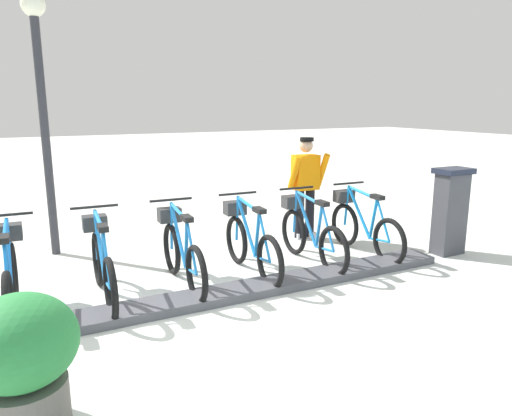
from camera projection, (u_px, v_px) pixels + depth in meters
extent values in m
plane|color=beige|center=(177.00, 308.00, 5.25)|extent=(60.00, 60.00, 0.00)
cube|color=#47474C|center=(177.00, 303.00, 5.24)|extent=(0.44, 7.31, 0.10)
cube|color=#38383D|center=(450.00, 214.00, 7.01)|extent=(0.28, 0.44, 1.20)
cube|color=#194C8C|center=(444.00, 189.00, 7.07)|extent=(0.03, 0.30, 0.40)
cube|color=black|center=(454.00, 171.00, 6.88)|extent=(0.36, 0.52, 0.08)
torus|color=black|center=(389.00, 242.00, 6.54)|extent=(0.67, 0.10, 0.67)
torus|color=black|center=(345.00, 225.00, 7.47)|extent=(0.67, 0.10, 0.67)
cylinder|color=#1477BE|center=(359.00, 212.00, 7.10)|extent=(0.60, 0.07, 0.70)
cylinder|color=#1477BE|center=(373.00, 219.00, 6.81)|extent=(0.16, 0.05, 0.61)
cylinder|color=#1477BE|center=(362.00, 193.00, 6.99)|extent=(0.69, 0.07, 0.11)
cylinder|color=#1477BE|center=(379.00, 240.00, 6.73)|extent=(0.43, 0.05, 0.09)
cylinder|color=#1477BE|center=(383.00, 220.00, 6.61)|extent=(0.33, 0.04, 0.56)
cylinder|color=#1477BE|center=(347.00, 206.00, 7.38)|extent=(0.10, 0.04, 0.62)
cube|color=black|center=(377.00, 197.00, 6.68)|extent=(0.22, 0.11, 0.06)
cylinder|color=black|center=(349.00, 183.00, 7.27)|extent=(0.05, 0.54, 0.03)
cube|color=#2D2D2D|center=(344.00, 196.00, 7.42)|extent=(0.21, 0.29, 0.18)
torus|color=black|center=(334.00, 251.00, 6.13)|extent=(0.67, 0.10, 0.67)
torus|color=black|center=(294.00, 232.00, 7.06)|extent=(0.67, 0.10, 0.67)
cylinder|color=#1F73BC|center=(306.00, 218.00, 6.69)|extent=(0.60, 0.07, 0.70)
cylinder|color=#1F73BC|center=(319.00, 226.00, 6.40)|extent=(0.16, 0.05, 0.61)
cylinder|color=#1F73BC|center=(309.00, 198.00, 6.58)|extent=(0.69, 0.07, 0.11)
cylinder|color=#1F73BC|center=(325.00, 249.00, 6.32)|extent=(0.43, 0.05, 0.09)
cylinder|color=#1F73BC|center=(328.00, 228.00, 6.20)|extent=(0.33, 0.04, 0.56)
cylinder|color=#1F73BC|center=(295.00, 212.00, 6.97)|extent=(0.10, 0.04, 0.62)
cube|color=black|center=(322.00, 203.00, 6.27)|extent=(0.22, 0.11, 0.06)
cylinder|color=black|center=(297.00, 188.00, 6.86)|extent=(0.05, 0.54, 0.03)
cube|color=#2D2D2D|center=(293.00, 202.00, 7.01)|extent=(0.21, 0.29, 0.18)
torus|color=black|center=(270.00, 262.00, 5.72)|extent=(0.67, 0.10, 0.67)
torus|color=black|center=(237.00, 240.00, 6.65)|extent=(0.67, 0.10, 0.67)
cylinder|color=#1973BA|center=(246.00, 226.00, 6.28)|extent=(0.60, 0.07, 0.70)
cylinder|color=#1973BA|center=(257.00, 235.00, 5.99)|extent=(0.16, 0.05, 0.61)
cylinder|color=#1973BA|center=(248.00, 205.00, 6.17)|extent=(0.69, 0.07, 0.11)
cylinder|color=#1973BA|center=(262.00, 259.00, 5.91)|extent=(0.43, 0.05, 0.09)
cylinder|color=#1973BA|center=(265.00, 237.00, 5.79)|extent=(0.33, 0.04, 0.56)
cylinder|color=#1973BA|center=(237.00, 219.00, 6.55)|extent=(0.10, 0.04, 0.62)
cube|color=black|center=(259.00, 210.00, 5.86)|extent=(0.22, 0.11, 0.06)
cylinder|color=black|center=(238.00, 194.00, 6.45)|extent=(0.05, 0.54, 0.03)
cube|color=#2D2D2D|center=(235.00, 208.00, 6.60)|extent=(0.21, 0.29, 0.18)
torus|color=black|center=(196.00, 274.00, 5.30)|extent=(0.67, 0.10, 0.67)
torus|color=black|center=(172.00, 249.00, 6.24)|extent=(0.67, 0.10, 0.67)
cylinder|color=#1D71B8|center=(178.00, 235.00, 5.87)|extent=(0.60, 0.07, 0.70)
cylinder|color=#1D71B8|center=(186.00, 245.00, 5.58)|extent=(0.16, 0.05, 0.61)
cylinder|color=#1D71B8|center=(179.00, 212.00, 5.75)|extent=(0.69, 0.07, 0.11)
cylinder|color=#1D71B8|center=(191.00, 271.00, 5.50)|extent=(0.43, 0.05, 0.09)
cylinder|color=#1D71B8|center=(192.00, 247.00, 5.38)|extent=(0.33, 0.04, 0.56)
cylinder|color=#1D71B8|center=(171.00, 227.00, 6.14)|extent=(0.10, 0.04, 0.62)
cube|color=black|center=(187.00, 218.00, 5.45)|extent=(0.22, 0.11, 0.06)
cylinder|color=black|center=(171.00, 200.00, 6.04)|extent=(0.05, 0.54, 0.03)
cube|color=#2D2D2D|center=(169.00, 215.00, 6.18)|extent=(0.21, 0.29, 0.18)
torus|color=black|center=(111.00, 289.00, 4.89)|extent=(0.67, 0.10, 0.67)
torus|color=black|center=(98.00, 259.00, 5.83)|extent=(0.67, 0.10, 0.67)
cylinder|color=#1F77C1|center=(100.00, 244.00, 5.46)|extent=(0.60, 0.07, 0.70)
cylinder|color=#1F77C1|center=(104.00, 256.00, 5.17)|extent=(0.16, 0.05, 0.61)
cylinder|color=#1F77C1|center=(99.00, 220.00, 5.34)|extent=(0.69, 0.07, 0.11)
cylinder|color=#1F77C1|center=(108.00, 284.00, 5.09)|extent=(0.43, 0.05, 0.09)
cylinder|color=#1F77C1|center=(107.00, 259.00, 4.97)|extent=(0.33, 0.04, 0.56)
cylinder|color=#1F77C1|center=(96.00, 235.00, 5.73)|extent=(0.10, 0.04, 0.62)
cube|color=black|center=(103.00, 228.00, 5.04)|extent=(0.22, 0.11, 0.06)
cylinder|color=black|center=(94.00, 207.00, 5.63)|extent=(0.05, 0.54, 0.03)
cube|color=#2D2D2D|center=(95.00, 223.00, 5.77)|extent=(0.21, 0.29, 0.18)
torus|color=black|center=(9.00, 306.00, 4.48)|extent=(0.67, 0.10, 0.67)
torus|color=black|center=(13.00, 271.00, 5.41)|extent=(0.67, 0.10, 0.67)
cylinder|color=blue|center=(9.00, 256.00, 5.05)|extent=(0.60, 0.07, 0.70)
cylinder|color=blue|center=(8.00, 269.00, 4.75)|extent=(0.16, 0.05, 0.61)
cylinder|color=blue|center=(5.00, 230.00, 4.93)|extent=(0.69, 0.07, 0.11)
cylinder|color=blue|center=(10.00, 300.00, 4.68)|extent=(0.43, 0.05, 0.09)
cylinder|color=blue|center=(6.00, 273.00, 4.56)|extent=(0.33, 0.04, 0.56)
cylinder|color=blue|center=(10.00, 246.00, 5.32)|extent=(0.10, 0.04, 0.62)
cube|color=black|center=(4.00, 239.00, 4.63)|extent=(0.22, 0.11, 0.06)
cylinder|color=black|center=(6.00, 215.00, 5.22)|extent=(0.05, 0.54, 0.03)
cube|color=#2D2D2D|center=(9.00, 232.00, 5.36)|extent=(0.21, 0.29, 0.18)
cube|color=white|center=(312.00, 235.00, 7.95)|extent=(0.26, 0.11, 0.10)
cube|color=white|center=(296.00, 235.00, 7.96)|extent=(0.26, 0.11, 0.10)
cylinder|color=black|center=(310.00, 212.00, 7.91)|extent=(0.15, 0.15, 0.82)
cylinder|color=black|center=(299.00, 213.00, 7.83)|extent=(0.15, 0.15, 0.82)
cube|color=orange|center=(305.00, 172.00, 7.73)|extent=(0.27, 0.40, 0.56)
cylinder|color=orange|center=(322.00, 170.00, 7.74)|extent=(0.34, 0.11, 0.57)
cylinder|color=orange|center=(295.00, 172.00, 7.52)|extent=(0.34, 0.11, 0.57)
sphere|color=tan|center=(306.00, 146.00, 7.63)|extent=(0.22, 0.22, 0.22)
cylinder|color=black|center=(307.00, 139.00, 7.60)|extent=(0.22, 0.22, 0.06)
cylinder|color=#2D2D33|center=(46.00, 139.00, 6.77)|extent=(0.12, 0.12, 3.38)
sphere|color=#F2EDCC|center=(33.00, 5.00, 6.38)|extent=(0.32, 0.32, 0.32)
cylinder|color=#59544C|center=(27.00, 405.00, 3.27)|extent=(0.56, 0.56, 0.35)
ellipsoid|color=#257736|center=(20.00, 342.00, 3.17)|extent=(0.76, 0.76, 0.64)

